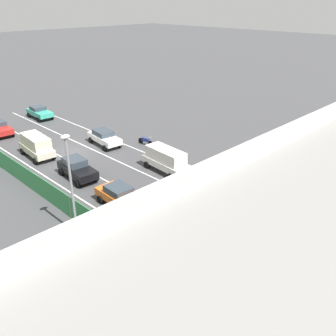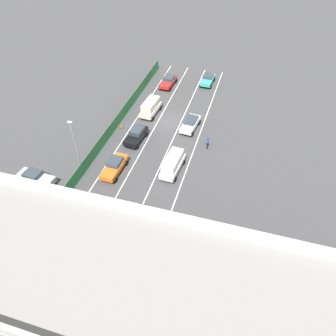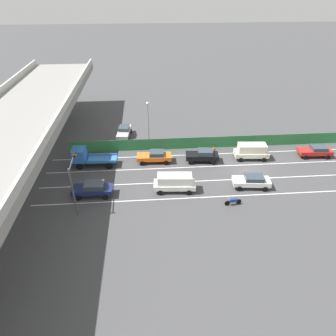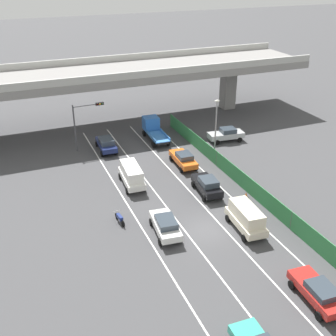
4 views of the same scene
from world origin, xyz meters
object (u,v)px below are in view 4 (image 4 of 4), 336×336
(flatbed_truck_blue, at_px, (153,128))
(traffic_cone, at_px, (246,195))
(motorcycle, at_px, (120,218))
(street_lamp, at_px, (216,123))
(car_van_white, at_px, (132,174))
(car_sedan_navy, at_px, (106,144))
(car_sedan_white, at_px, (166,225))
(car_taxi_orange, at_px, (183,159))
(parked_wagon_silver, at_px, (226,134))
(traffic_light, at_px, (85,117))
(car_sedan_black, at_px, (207,185))
(car_van_cream, at_px, (246,217))
(car_sedan_red, at_px, (318,291))

(flatbed_truck_blue, height_order, traffic_cone, flatbed_truck_blue)
(motorcycle, relative_size, street_lamp, 0.28)
(car_van_white, height_order, traffic_cone, car_van_white)
(car_sedan_navy, xyz_separation_m, street_lamp, (11.09, -6.62, 3.31))
(car_sedan_navy, bearing_deg, motorcycle, -100.65)
(car_sedan_white, distance_m, street_lamp, 16.50)
(car_taxi_orange, distance_m, parked_wagon_silver, 9.10)
(motorcycle, bearing_deg, traffic_light, 87.02)
(car_sedan_black, distance_m, motorcycle, 9.59)
(car_van_cream, bearing_deg, car_taxi_orange, 89.39)
(car_sedan_red, relative_size, parked_wagon_silver, 0.99)
(street_lamp, bearing_deg, motorcycle, -147.58)
(street_lamp, bearing_deg, traffic_light, 148.90)
(motorcycle, distance_m, traffic_light, 17.22)
(car_van_white, relative_size, street_lamp, 0.71)
(car_sedan_red, distance_m, motorcycle, 17.13)
(car_sedan_navy, xyz_separation_m, traffic_light, (-2.04, 1.31, 3.17))
(motorcycle, bearing_deg, parked_wagon_silver, 35.65)
(car_van_cream, relative_size, traffic_cone, 7.92)
(car_sedan_black, height_order, traffic_light, traffic_light)
(flatbed_truck_blue, bearing_deg, car_van_cream, -89.74)
(car_van_cream, bearing_deg, traffic_cone, 57.62)
(car_sedan_white, distance_m, car_van_white, 9.21)
(traffic_light, bearing_deg, car_taxi_orange, -44.01)
(car_sedan_black, height_order, car_sedan_navy, car_sedan_black)
(car_van_white, xyz_separation_m, street_lamp, (10.91, 2.72, 3.01))
(parked_wagon_silver, bearing_deg, traffic_cone, -111.46)
(car_sedan_red, bearing_deg, parked_wagon_silver, 73.26)
(car_van_cream, distance_m, flatbed_truck_blue, 22.21)
(car_sedan_navy, xyz_separation_m, flatbed_truck_blue, (6.62, 1.68, 0.37))
(car_van_cream, relative_size, car_sedan_red, 1.02)
(car_sedan_black, distance_m, traffic_light, 17.61)
(car_sedan_navy, bearing_deg, car_sedan_white, -89.44)
(car_sedan_black, bearing_deg, car_sedan_white, -142.93)
(car_taxi_orange, relative_size, motorcycle, 2.40)
(car_van_cream, height_order, car_van_white, car_van_cream)
(car_sedan_black, height_order, car_van_cream, car_van_cream)
(car_sedan_red, bearing_deg, car_van_white, 107.79)
(car_sedan_white, relative_size, traffic_cone, 7.70)
(motorcycle, distance_m, traffic_cone, 12.54)
(car_sedan_red, xyz_separation_m, motorcycle, (-9.62, 14.17, -0.41))
(flatbed_truck_blue, bearing_deg, car_sedan_black, -90.43)
(car_sedan_white, height_order, street_lamp, street_lamp)
(car_sedan_red, bearing_deg, traffic_light, 105.76)
(car_taxi_orange, xyz_separation_m, parked_wagon_silver, (7.92, 4.47, 0.04))
(car_sedan_white, relative_size, parked_wagon_silver, 0.98)
(parked_wagon_silver, bearing_deg, flatbed_truck_blue, 151.17)
(car_sedan_white, bearing_deg, car_sedan_black, 37.07)
(car_van_cream, relative_size, car_taxi_orange, 1.00)
(motorcycle, xyz_separation_m, parked_wagon_silver, (17.70, 12.69, 0.46))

